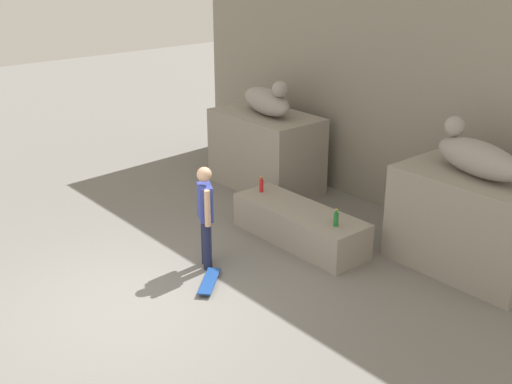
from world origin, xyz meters
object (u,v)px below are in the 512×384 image
(skater, at_px, (205,213))
(bottle_green, at_px, (336,219))
(skateboard, at_px, (209,281))
(statue_reclining_left, at_px, (267,101))
(bottle_red, at_px, (261,185))
(statue_reclining_right, at_px, (477,156))

(skater, xyz_separation_m, bottle_green, (1.18, 1.69, -0.19))
(skater, distance_m, skateboard, 1.05)
(statue_reclining_left, relative_size, skateboard, 2.31)
(skateboard, xyz_separation_m, bottle_red, (-1.23, 2.10, 0.67))
(bottle_red, bearing_deg, skateboard, -59.66)
(statue_reclining_right, relative_size, skateboard, 2.32)
(statue_reclining_right, height_order, bottle_red, statue_reclining_right)
(bottle_red, bearing_deg, statue_reclining_right, 21.53)
(statue_reclining_right, bearing_deg, bottle_green, 57.37)
(bottle_red, bearing_deg, statue_reclining_left, 135.69)
(skateboard, distance_m, bottle_red, 2.52)
(statue_reclining_left, xyz_separation_m, bottle_red, (1.34, -1.31, -1.11))
(statue_reclining_left, relative_size, skater, 1.01)
(statue_reclining_left, xyz_separation_m, skateboard, (2.57, -3.41, -1.79))
(statue_reclining_left, distance_m, skateboard, 4.63)
(statue_reclining_left, height_order, skateboard, statue_reclining_left)
(skateboard, bearing_deg, skater, -165.02)
(skater, xyz_separation_m, skateboard, (0.51, -0.33, -0.86))
(skateboard, bearing_deg, statue_reclining_right, 106.08)
(statue_reclining_left, bearing_deg, skater, -43.36)
(skateboard, xyz_separation_m, bottle_green, (0.67, 2.02, 0.67))
(skateboard, height_order, bottle_red, bottle_red)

